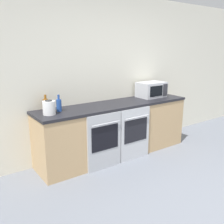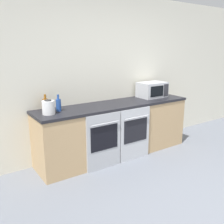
# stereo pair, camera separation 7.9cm
# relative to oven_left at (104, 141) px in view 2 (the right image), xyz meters

# --- Properties ---
(ground_plane) EXTENTS (16.00, 16.00, 0.00)m
(ground_plane) POSITION_rel_oven_left_xyz_m (0.43, -1.58, -0.43)
(ground_plane) COLOR slate
(wall_back) EXTENTS (10.00, 0.06, 2.60)m
(wall_back) POSITION_rel_oven_left_xyz_m (0.43, 0.66, 0.87)
(wall_back) COLOR silver
(wall_back) RESTS_ON ground_plane
(counter_back) EXTENTS (2.65, 0.64, 0.88)m
(counter_back) POSITION_rel_oven_left_xyz_m (0.43, 0.32, 0.01)
(counter_back) COLOR tan
(counter_back) RESTS_ON ground_plane
(oven_left) EXTENTS (0.57, 0.06, 0.84)m
(oven_left) POSITION_rel_oven_left_xyz_m (0.00, 0.00, 0.00)
(oven_left) COLOR #A8AAAF
(oven_left) RESTS_ON ground_plane
(oven_right) EXTENTS (0.57, 0.06, 0.84)m
(oven_right) POSITION_rel_oven_left_xyz_m (0.58, 0.00, 0.00)
(oven_right) COLOR #B7BABF
(oven_right) RESTS_ON ground_plane
(microwave) EXTENTS (0.49, 0.35, 0.27)m
(microwave) POSITION_rel_oven_left_xyz_m (1.28, 0.40, 0.59)
(microwave) COLOR #B7BABF
(microwave) RESTS_ON counter_back
(bottle_blue) EXTENTS (0.07, 0.07, 0.24)m
(bottle_blue) POSITION_rel_oven_left_xyz_m (-0.52, 0.37, 0.55)
(bottle_blue) COLOR #234793
(bottle_blue) RESTS_ON counter_back
(bottle_amber) EXTENTS (0.08, 0.08, 0.23)m
(bottle_amber) POSITION_rel_oven_left_xyz_m (-0.65, 0.53, 0.54)
(bottle_amber) COLOR #8C5114
(bottle_amber) RESTS_ON counter_back
(kettle) EXTENTS (0.17, 0.17, 0.20)m
(kettle) POSITION_rel_oven_left_xyz_m (-0.70, 0.28, 0.55)
(kettle) COLOR white
(kettle) RESTS_ON counter_back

